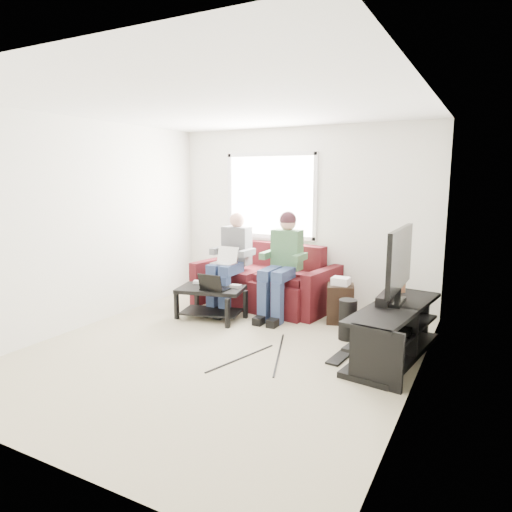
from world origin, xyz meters
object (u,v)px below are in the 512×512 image
Objects in this scene: coffee_table at (211,296)px; tv at (399,261)px; sofa at (267,284)px; tv_stand at (394,334)px; subwoofer at (348,320)px; end_table at (340,302)px.

tv is (2.44, -0.10, 0.70)m from coffee_table.
sofa reaches higher than tv_stand.
subwoofer is (1.47, -0.83, -0.09)m from sofa.
subwoofer reaches higher than coffee_table.
tv is (-0.00, 0.10, 0.77)m from tv_stand.
sofa is 1.69m from subwoofer.
subwoofer is 0.64m from end_table.
tv_stand is (2.05, -1.11, -0.08)m from sofa.
sofa is 4.31× the size of subwoofer.
tv reaches higher than tv_stand.
end_table reaches higher than tv_stand.
subwoofer is at bearing -29.36° from sofa.
end_table is (1.19, -0.25, -0.06)m from sofa.
coffee_table is 1.86m from subwoofer.
end_table is at bearing -11.78° from sofa.
sofa is at bearing 168.22° from end_table.
tv_stand reaches higher than subwoofer.
sofa is 1.22m from end_table.
subwoofer is (-0.58, 0.18, -0.78)m from tv.
tv_stand is at bearing -25.69° from subwoofer.
coffee_table is at bearing 175.36° from tv_stand.
end_table reaches higher than coffee_table.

